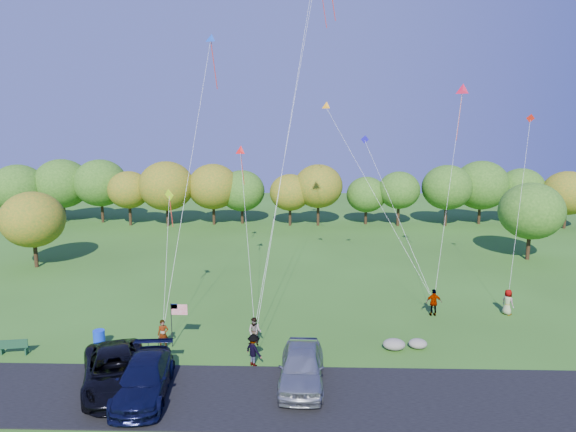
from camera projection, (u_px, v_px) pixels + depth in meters
The scene contains 17 objects.
ground at pixel (261, 359), 28.52m from camera, with size 140.00×140.00×0.00m, color #2A5217.
asphalt_lane at pixel (254, 396), 24.58m from camera, with size 44.00×6.00×0.06m, color black.
treeline at pixel (258, 192), 62.64m from camera, with size 75.91×26.91×8.70m.
minivan_dark at pixel (114, 371), 25.17m from camera, with size 2.93×6.35×1.76m, color black.
minivan_navy at pixel (144, 379), 24.42m from camera, with size 2.36×5.82×1.69m, color black.
minivan_silver at pixel (302, 366), 25.49m from camera, with size 2.21×5.48×1.87m, color #90949A.
flyer_a at pixel (163, 334), 29.72m from camera, with size 0.63×0.41×1.72m, color #4C4C59.
flyer_b at pixel (255, 332), 30.14m from camera, with size 0.82×0.64×1.69m, color #4C4C59.
flyer_c at pixel (254, 350), 27.59m from camera, with size 1.14×0.65×1.76m, color #4C4C59.
flyer_d at pixel (434, 303), 34.80m from camera, with size 1.10×0.46×1.87m, color #4C4C59.
flyer_e at pixel (508, 302), 35.03m from camera, with size 0.86×0.56×1.76m, color #4C4C59.
park_bench at pixel (13, 347), 28.94m from camera, with size 1.67×0.56×0.93m.
trash_barrel at pixel (99, 338), 30.01m from camera, with size 0.67×0.67×1.00m, color #0E35DA.
flag_assembly at pixel (176, 314), 29.72m from camera, with size 0.98×0.64×2.66m.
boulder_near at pixel (394, 344), 29.62m from camera, with size 1.30×1.02×0.65m, color gray.
boulder_far at pixel (418, 344), 29.83m from camera, with size 1.08×0.90×0.56m, color gray.
kites_aloft at pixel (326, 40), 36.78m from camera, with size 25.45×11.79×18.00m.
Camera 1 is at (2.30, -26.61, 12.87)m, focal length 32.00 mm.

